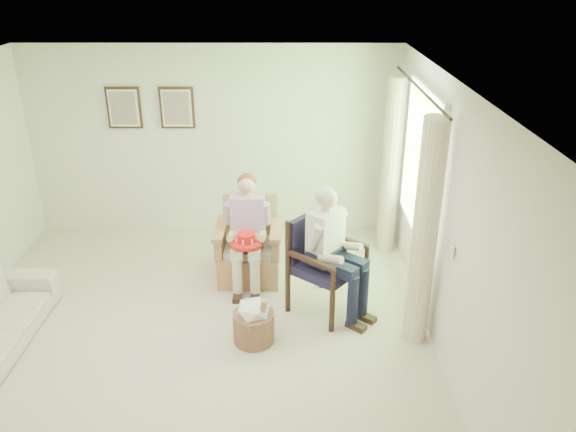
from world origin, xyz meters
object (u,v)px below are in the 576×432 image
(wicker_armchair, at_px, (249,253))
(hatbox, at_px, (254,321))
(red_hat, at_px, (246,240))
(person_wicker, at_px, (247,224))
(person_dark, at_px, (329,244))
(wood_armchair, at_px, (327,258))

(wicker_armchair, distance_m, hatbox, 1.32)
(wicker_armchair, height_order, red_hat, wicker_armchair)
(red_hat, bearing_deg, hatbox, -82.12)
(person_wicker, bearing_deg, person_dark, -35.65)
(red_hat, bearing_deg, wood_armchair, -17.26)
(person_dark, bearing_deg, wood_armchair, 39.14)
(person_dark, relative_size, red_hat, 3.73)
(person_wicker, relative_size, hatbox, 2.13)
(person_wicker, height_order, person_dark, person_dark)
(wicker_armchair, bearing_deg, hatbox, -83.45)
(wood_armchair, relative_size, red_hat, 2.81)
(wicker_armchair, xyz_separation_m, person_dark, (0.90, -0.79, 0.54))
(wicker_armchair, xyz_separation_m, red_hat, (-0.00, -0.34, 0.35))
(wicker_armchair, height_order, wood_armchair, wood_armchair)
(wood_armchair, bearing_deg, wicker_armchair, 94.68)
(wood_armchair, bearing_deg, person_dark, -140.86)
(wicker_armchair, height_order, person_wicker, person_wicker)
(wood_armchair, height_order, hatbox, wood_armchair)
(wicker_armchair, xyz_separation_m, hatbox, (0.13, -1.31, -0.06))
(wicker_armchair, bearing_deg, person_dark, -40.55)
(person_wicker, distance_m, red_hat, 0.23)
(wood_armchair, distance_m, red_hat, 0.95)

